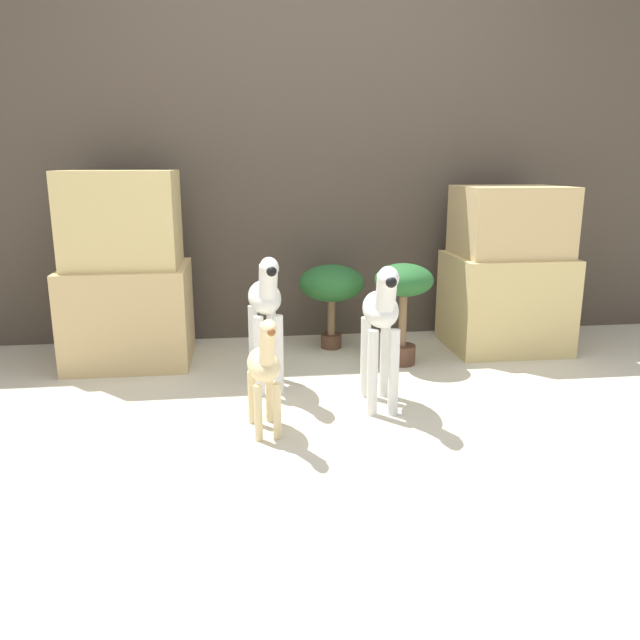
# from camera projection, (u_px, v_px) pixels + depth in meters

# --- Properties ---
(ground_plane) EXTENTS (14.00, 14.00, 0.00)m
(ground_plane) POSITION_uv_depth(u_px,v_px,m) (360.00, 434.00, 2.63)
(ground_plane) COLOR beige
(wall_back) EXTENTS (6.40, 0.08, 2.20)m
(wall_back) POSITION_uv_depth(u_px,v_px,m) (314.00, 165.00, 3.91)
(wall_back) COLOR #473D33
(wall_back) RESTS_ON ground_plane
(rock_pillar_left) EXTENTS (0.68, 0.58, 1.07)m
(rock_pillar_left) POSITION_uv_depth(u_px,v_px,m) (126.00, 275.00, 3.48)
(rock_pillar_left) COLOR tan
(rock_pillar_left) RESTS_ON ground_plane
(rock_pillar_right) EXTENTS (0.68, 0.58, 0.98)m
(rock_pillar_right) POSITION_uv_depth(u_px,v_px,m) (507.00, 273.00, 3.77)
(rock_pillar_right) COLOR #D1B775
(rock_pillar_right) RESTS_ON ground_plane
(zebra_right) EXTENTS (0.18, 0.45, 0.69)m
(zebra_right) POSITION_uv_depth(u_px,v_px,m) (381.00, 319.00, 2.82)
(zebra_right) COLOR silver
(zebra_right) RESTS_ON ground_plane
(zebra_left) EXTENTS (0.19, 0.45, 0.69)m
(zebra_left) POSITION_uv_depth(u_px,v_px,m) (266.00, 307.00, 3.07)
(zebra_left) COLOR silver
(zebra_left) RESTS_ON ground_plane
(giraffe_figurine) EXTENTS (0.16, 0.37, 0.53)m
(giraffe_figurine) POSITION_uv_depth(u_px,v_px,m) (264.00, 367.00, 2.57)
(giraffe_figurine) COLOR beige
(giraffe_figurine) RESTS_ON ground_plane
(potted_palm_front) EXTENTS (0.32, 0.32, 0.57)m
(potted_palm_front) POSITION_uv_depth(u_px,v_px,m) (404.00, 290.00, 3.45)
(potted_palm_front) COLOR #513323
(potted_palm_front) RESTS_ON ground_plane
(potted_palm_back) EXTENTS (0.40, 0.40, 0.52)m
(potted_palm_back) POSITION_uv_depth(u_px,v_px,m) (331.00, 286.00, 3.77)
(potted_palm_back) COLOR #513323
(potted_palm_back) RESTS_ON ground_plane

